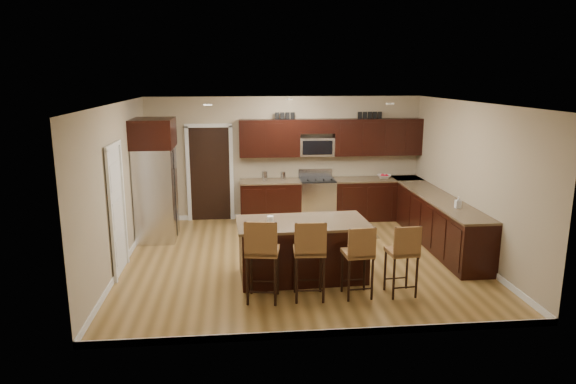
{
  "coord_description": "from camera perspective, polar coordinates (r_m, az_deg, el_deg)",
  "views": [
    {
      "loc": [
        -1.03,
        -8.41,
        3.13
      ],
      "look_at": [
        -0.16,
        0.4,
        1.12
      ],
      "focal_mm": 32.0,
      "sensor_mm": 36.0,
      "label": 1
    }
  ],
  "objects": [
    {
      "name": "upper_cabinets",
      "position": [
        11.27,
        5.05,
        6.16
      ],
      "size": [
        4.0,
        0.33,
        0.8
      ],
      "color": "black",
      "rests_on": "wall_back"
    },
    {
      "name": "island_jar",
      "position": [
        7.93,
        -1.99,
        -3.04
      ],
      "size": [
        0.1,
        0.1,
        0.1
      ],
      "primitive_type": "cylinder",
      "color": "white",
      "rests_on": "island"
    },
    {
      "name": "floor_mat",
      "position": [
        10.47,
        7.32,
        -4.69
      ],
      "size": [
        0.92,
        0.62,
        0.01
      ],
      "primitive_type": "cube",
      "rotation": [
        0.0,
        0.0,
        0.02
      ],
      "color": "brown",
      "rests_on": "floor"
    },
    {
      "name": "range",
      "position": [
        11.32,
        3.23,
        -0.82
      ],
      "size": [
        0.76,
        0.64,
        1.11
      ],
      "color": "silver",
      "rests_on": "floor"
    },
    {
      "name": "island",
      "position": [
        8.14,
        1.58,
        -6.61
      ],
      "size": [
        2.08,
        1.16,
        0.92
      ],
      "rotation": [
        0.0,
        0.0,
        0.05
      ],
      "color": "black",
      "rests_on": "floor"
    },
    {
      "name": "letter_decor",
      "position": [
        11.2,
        4.37,
        8.47
      ],
      "size": [
        2.2,
        0.03,
        0.15
      ],
      "primitive_type": null,
      "color": "black",
      "rests_on": "upper_cabinets"
    },
    {
      "name": "stool_left",
      "position": [
        7.17,
        -2.92,
        -6.57
      ],
      "size": [
        0.52,
        0.52,
        1.21
      ],
      "rotation": [
        0.0,
        0.0,
        -0.16
      ],
      "color": "olive",
      "rests_on": "floor"
    },
    {
      "name": "canister_short",
      "position": [
        11.11,
        -0.56,
        1.79
      ],
      "size": [
        0.11,
        0.11,
        0.18
      ],
      "primitive_type": "cylinder",
      "color": "silver",
      "rests_on": "base_cabinets"
    },
    {
      "name": "floor",
      "position": [
        9.04,
        1.29,
        -7.49
      ],
      "size": [
        6.0,
        6.0,
        0.0
      ],
      "primitive_type": "plane",
      "color": "olive",
      "rests_on": "ground"
    },
    {
      "name": "wall_back",
      "position": [
        11.35,
        -0.35,
        3.76
      ],
      "size": [
        6.0,
        0.0,
        6.0
      ],
      "primitive_type": "plane",
      "rotation": [
        1.57,
        0.0,
        0.0
      ],
      "color": "tan",
      "rests_on": "floor"
    },
    {
      "name": "stool_right",
      "position": [
        7.4,
        7.9,
        -6.77
      ],
      "size": [
        0.43,
        0.43,
        1.08
      ],
      "rotation": [
        0.0,
        0.0,
        0.08
      ],
      "color": "olive",
      "rests_on": "floor"
    },
    {
      "name": "refrigerator",
      "position": [
        10.17,
        -14.51,
        1.46
      ],
      "size": [
        0.79,
        0.96,
        2.35
      ],
      "color": "silver",
      "rests_on": "floor"
    },
    {
      "name": "doorway",
      "position": [
        11.36,
        -8.66,
        1.99
      ],
      "size": [
        0.85,
        0.03,
        2.06
      ],
      "primitive_type": "cube",
      "color": "black",
      "rests_on": "floor"
    },
    {
      "name": "ceiling",
      "position": [
        8.49,
        1.38,
        9.87
      ],
      "size": [
        6.0,
        6.0,
        0.0
      ],
      "primitive_type": "plane",
      "rotation": [
        3.14,
        0.0,
        0.0
      ],
      "color": "silver",
      "rests_on": "wall_back"
    },
    {
      "name": "wall_right",
      "position": [
        9.5,
        19.61,
        1.23
      ],
      "size": [
        0.0,
        5.5,
        5.5
      ],
      "primitive_type": "plane",
      "rotation": [
        1.57,
        0.0,
        -1.57
      ],
      "color": "tan",
      "rests_on": "floor"
    },
    {
      "name": "stool_extra",
      "position": [
        7.57,
        12.72,
        -6.51
      ],
      "size": [
        0.43,
        0.43,
        1.08
      ],
      "rotation": [
        0.0,
        0.0,
        0.08
      ],
      "color": "olive",
      "rests_on": "floor"
    },
    {
      "name": "soap_bottle",
      "position": [
        9.24,
        18.38,
        -1.09
      ],
      "size": [
        0.09,
        0.09,
        0.2
      ],
      "primitive_type": "imported",
      "rotation": [
        0.0,
        0.0,
        -0.02
      ],
      "color": "#B2B2B2",
      "rests_on": "base_cabinets"
    },
    {
      "name": "microwave",
      "position": [
        11.25,
        3.18,
        5.05
      ],
      "size": [
        0.76,
        0.31,
        0.4
      ],
      "primitive_type": "cube",
      "color": "silver",
      "rests_on": "upper_cabinets"
    },
    {
      "name": "pantry_door",
      "position": [
        8.61,
        -18.54,
        -2.09
      ],
      "size": [
        0.03,
        0.8,
        2.04
      ],
      "primitive_type": "cube",
      "color": "white",
      "rests_on": "floor"
    },
    {
      "name": "canister_tall",
      "position": [
        11.08,
        -2.6,
        1.79
      ],
      "size": [
        0.12,
        0.12,
        0.2
      ],
      "primitive_type": "cylinder",
      "color": "silver",
      "rests_on": "base_cabinets"
    },
    {
      "name": "wall_left",
      "position": [
        8.82,
        -18.39,
        0.48
      ],
      "size": [
        0.0,
        5.5,
        5.5
      ],
      "primitive_type": "plane",
      "rotation": [
        1.57,
        0.0,
        1.57
      ],
      "color": "tan",
      "rests_on": "floor"
    },
    {
      "name": "stool_mid",
      "position": [
        7.24,
        2.42,
        -6.54
      ],
      "size": [
        0.46,
        0.46,
        1.18
      ],
      "rotation": [
        0.0,
        0.0,
        -0.05
      ],
      "color": "olive",
      "rests_on": "floor"
    },
    {
      "name": "base_cabinets",
      "position": [
        10.63,
        10.59,
        -1.98
      ],
      "size": [
        4.02,
        3.96,
        0.92
      ],
      "color": "black",
      "rests_on": "floor"
    },
    {
      "name": "fruit_bowl",
      "position": [
        11.54,
        10.64,
        1.71
      ],
      "size": [
        0.37,
        0.37,
        0.07
      ],
      "primitive_type": "imported",
      "rotation": [
        0.0,
        0.0,
        -0.24
      ],
      "color": "silver",
      "rests_on": "base_cabinets"
    }
  ]
}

